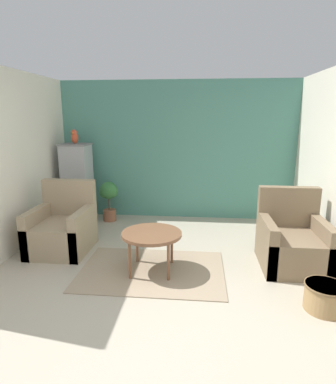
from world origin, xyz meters
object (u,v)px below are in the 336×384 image
at_px(armchair_left, 63,230).
at_px(wicker_basket, 325,296).
at_px(birdcage, 78,183).
at_px(parrot, 75,137).
at_px(coffee_table, 152,236).
at_px(potted_plant, 109,196).
at_px(armchair_right, 292,243).

relative_size(armchair_left, wicker_basket, 2.37).
relative_size(birdcage, parrot, 5.65).
xyz_separation_m(coffee_table, parrot, (-1.65, 1.88, 1.08)).
height_order(coffee_table, potted_plant, potted_plant).
bearing_deg(birdcage, armchair_right, -24.17).
height_order(armchair_right, parrot, parrot).
xyz_separation_m(coffee_table, armchair_left, (-1.39, 0.55, -0.16)).
bearing_deg(potted_plant, birdcage, -174.99).
bearing_deg(wicker_basket, armchair_right, 93.76).
height_order(coffee_table, wicker_basket, coffee_table).
distance_m(coffee_table, wicker_basket, 1.99).
bearing_deg(birdcage, coffee_table, -48.81).
xyz_separation_m(coffee_table, birdcage, (-1.65, 1.88, 0.24)).
bearing_deg(birdcage, potted_plant, 5.01).
distance_m(potted_plant, wicker_basket, 3.93).
xyz_separation_m(parrot, potted_plant, (0.56, 0.05, -1.08)).
distance_m(birdcage, parrot, 0.84).
relative_size(armchair_right, parrot, 3.87).
relative_size(armchair_left, potted_plant, 1.33).
distance_m(coffee_table, birdcage, 2.51).
height_order(coffee_table, armchair_right, armchair_right).
height_order(armchair_right, birdcage, birdcage).
bearing_deg(potted_plant, wicker_basket, -41.37).
xyz_separation_m(armchair_left, birdcage, (-0.26, 1.33, 0.40)).
height_order(armchair_right, potted_plant, armchair_right).
relative_size(coffee_table, armchair_right, 0.76).
bearing_deg(potted_plant, parrot, -175.21).
relative_size(coffee_table, armchair_left, 0.76).
height_order(armchair_left, parrot, parrot).
bearing_deg(parrot, potted_plant, 4.79).
height_order(birdcage, wicker_basket, birdcage).
distance_m(coffee_table, armchair_left, 1.50).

